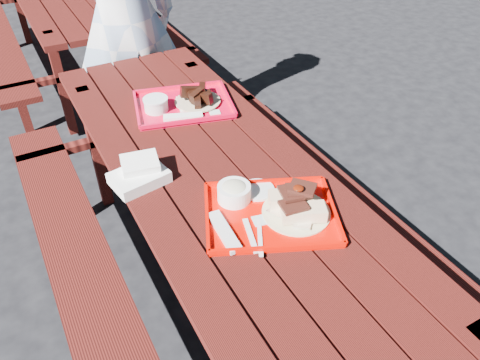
{
  "coord_description": "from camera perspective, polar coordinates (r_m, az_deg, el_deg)",
  "views": [
    {
      "loc": [
        -0.62,
        -1.29,
        1.85
      ],
      "look_at": [
        0.0,
        -0.15,
        0.82
      ],
      "focal_mm": 35.0,
      "sensor_mm": 36.0,
      "label": 1
    }
  ],
  "objects": [
    {
      "name": "person",
      "position": [
        2.92,
        -14.03,
        18.69
      ],
      "size": [
        0.67,
        0.44,
        1.84
      ],
      "primitive_type": "imported",
      "rotation": [
        0.0,
        0.0,
        3.14
      ],
      "color": "#9CB6D8",
      "rests_on": "ground"
    },
    {
      "name": "near_tray",
      "position": [
        1.61,
        3.66,
        -3.11
      ],
      "size": [
        0.54,
        0.49,
        0.14
      ],
      "color": "#D70900",
      "rests_on": "picnic_table_near"
    },
    {
      "name": "picnic_table_near",
      "position": [
        1.93,
        -2.15,
        -3.63
      ],
      "size": [
        1.41,
        2.4,
        0.75
      ],
      "color": "#4A120E",
      "rests_on": "ground"
    },
    {
      "name": "ground",
      "position": [
        2.34,
        -1.82,
        -13.89
      ],
      "size": [
        60.0,
        60.0,
        0.0
      ],
      "primitive_type": "plane",
      "color": "black",
      "rests_on": "ground"
    },
    {
      "name": "white_cloth",
      "position": [
        1.78,
        -12.15,
        0.76
      ],
      "size": [
        0.22,
        0.18,
        0.08
      ],
      "color": "white",
      "rests_on": "picnic_table_near"
    },
    {
      "name": "picnic_table_far",
      "position": [
        4.33,
        -20.2,
        18.88
      ],
      "size": [
        1.41,
        2.4,
        0.75
      ],
      "color": "#4A120E",
      "rests_on": "ground"
    },
    {
      "name": "far_tray",
      "position": [
        2.23,
        -7.09,
        9.21
      ],
      "size": [
        0.51,
        0.44,
        0.07
      ],
      "color": "red",
      "rests_on": "picnic_table_near"
    }
  ]
}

